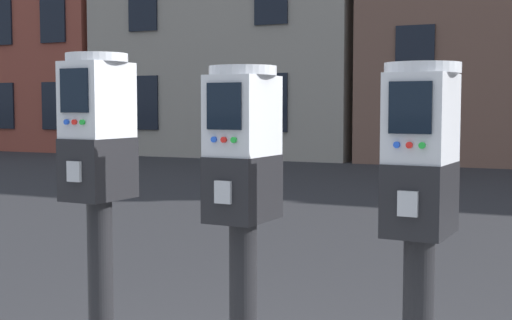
# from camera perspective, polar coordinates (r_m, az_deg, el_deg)

# --- Properties ---
(parking_meter_near_kerb) EXTENTS (0.23, 0.26, 1.45)m
(parking_meter_near_kerb) POSITION_cam_1_polar(r_m,az_deg,el_deg) (2.60, -12.37, -1.69)
(parking_meter_near_kerb) COLOR black
(parking_meter_near_kerb) RESTS_ON sidewalk_slab
(parking_meter_twin_adjacent) EXTENTS (0.23, 0.26, 1.39)m
(parking_meter_twin_adjacent) POSITION_cam_1_polar(r_m,az_deg,el_deg) (2.31, -1.05, -3.32)
(parking_meter_twin_adjacent) COLOR black
(parking_meter_twin_adjacent) RESTS_ON sidewalk_slab
(parking_meter_end_of_row) EXTENTS (0.23, 0.26, 1.39)m
(parking_meter_end_of_row) POSITION_cam_1_polar(r_m,az_deg,el_deg) (2.13, 12.87, -4.16)
(parking_meter_end_of_row) COLOR black
(parking_meter_end_of_row) RESTS_ON sidewalk_slab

